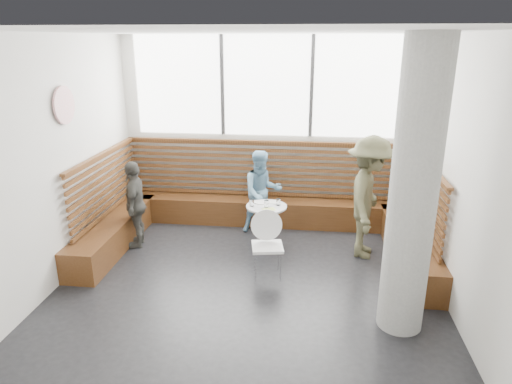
# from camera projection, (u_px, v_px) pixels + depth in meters

# --- Properties ---
(room) EXTENTS (5.00, 5.00, 3.20)m
(room) POSITION_uv_depth(u_px,v_px,m) (246.00, 171.00, 5.53)
(room) COLOR silver
(room) RESTS_ON ground
(booth) EXTENTS (5.00, 2.50, 1.44)m
(booth) POSITION_uv_depth(u_px,v_px,m) (262.00, 211.00, 7.57)
(booth) COLOR #442611
(booth) RESTS_ON ground
(concrete_column) EXTENTS (0.50, 0.50, 3.20)m
(concrete_column) POSITION_uv_depth(u_px,v_px,m) (414.00, 193.00, 4.75)
(concrete_column) COLOR gray
(concrete_column) RESTS_ON ground
(wall_art) EXTENTS (0.03, 0.50, 0.50)m
(wall_art) POSITION_uv_depth(u_px,v_px,m) (64.00, 105.00, 5.96)
(wall_art) COLOR white
(wall_art) RESTS_ON room
(cafe_table) EXTENTS (0.64, 0.64, 0.66)m
(cafe_table) POSITION_uv_depth(u_px,v_px,m) (266.00, 217.00, 7.16)
(cafe_table) COLOR silver
(cafe_table) RESTS_ON ground
(cafe_chair) EXTENTS (0.43, 0.42, 0.91)m
(cafe_chair) POSITION_uv_depth(u_px,v_px,m) (268.00, 239.00, 6.22)
(cafe_chair) COLOR white
(cafe_chair) RESTS_ON ground
(adult_man) EXTENTS (0.91, 1.30, 1.83)m
(adult_man) POSITION_uv_depth(u_px,v_px,m) (369.00, 198.00, 6.68)
(adult_man) COLOR brown
(adult_man) RESTS_ON ground
(child_back) EXTENTS (0.82, 0.73, 1.40)m
(child_back) POSITION_uv_depth(u_px,v_px,m) (262.00, 192.00, 7.62)
(child_back) COLOR #6A9AB9
(child_back) RESTS_ON ground
(child_left) EXTENTS (0.48, 0.85, 1.37)m
(child_left) POSITION_uv_depth(u_px,v_px,m) (135.00, 204.00, 7.08)
(child_left) COLOR #44433E
(child_left) RESTS_ON ground
(plate_near) EXTENTS (0.20, 0.20, 0.01)m
(plate_near) POSITION_uv_depth(u_px,v_px,m) (260.00, 202.00, 7.23)
(plate_near) COLOR white
(plate_near) RESTS_ON cafe_table
(plate_far) EXTENTS (0.18, 0.18, 0.01)m
(plate_far) POSITION_uv_depth(u_px,v_px,m) (275.00, 202.00, 7.25)
(plate_far) COLOR white
(plate_far) RESTS_ON cafe_table
(glass_left) EXTENTS (0.07, 0.07, 0.11)m
(glass_left) POSITION_uv_depth(u_px,v_px,m) (252.00, 203.00, 7.08)
(glass_left) COLOR white
(glass_left) RESTS_ON cafe_table
(glass_mid) EXTENTS (0.07, 0.07, 0.12)m
(glass_mid) POSITION_uv_depth(u_px,v_px,m) (266.00, 204.00, 7.01)
(glass_mid) COLOR white
(glass_mid) RESTS_ON cafe_table
(glass_right) EXTENTS (0.07, 0.07, 0.11)m
(glass_right) POSITION_uv_depth(u_px,v_px,m) (278.00, 202.00, 7.12)
(glass_right) COLOR white
(glass_right) RESTS_ON cafe_table
(menu_card) EXTENTS (0.24, 0.21, 0.00)m
(menu_card) POSITION_uv_depth(u_px,v_px,m) (269.00, 209.00, 6.95)
(menu_card) COLOR #A5C64C
(menu_card) RESTS_ON cafe_table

